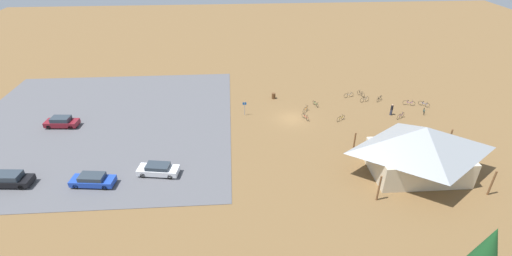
# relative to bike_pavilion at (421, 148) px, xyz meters

# --- Properties ---
(ground) EXTENTS (160.00, 160.00, 0.00)m
(ground) POSITION_rel_bike_pavilion_xyz_m (12.14, -13.72, -3.41)
(ground) COLOR brown
(ground) RESTS_ON ground
(parking_lot_asphalt) EXTENTS (36.70, 35.45, 0.05)m
(parking_lot_asphalt) POSITION_rel_bike_pavilion_xyz_m (39.38, -13.88, -3.38)
(parking_lot_asphalt) COLOR #56565B
(parking_lot_asphalt) RESTS_ON ground
(bike_pavilion) EXTENTS (12.36, 8.74, 6.06)m
(bike_pavilion) POSITION_rel_bike_pavilion_xyz_m (0.00, 0.00, 0.00)
(bike_pavilion) COLOR beige
(bike_pavilion) RESTS_ON ground
(trash_bin) EXTENTS (0.60, 0.60, 0.90)m
(trash_bin) POSITION_rel_bike_pavilion_xyz_m (14.02, -20.64, -2.96)
(trash_bin) COLOR brown
(trash_bin) RESTS_ON ground
(lot_sign) EXTENTS (0.56, 0.08, 2.20)m
(lot_sign) POSITION_rel_bike_pavilion_xyz_m (18.91, -15.28, -1.99)
(lot_sign) COLOR #99999E
(lot_sign) RESTS_ON ground
(pine_midwest) EXTENTS (2.78, 2.78, 7.45)m
(pine_midwest) POSITION_rel_bike_pavilion_xyz_m (3.10, 15.65, 1.56)
(pine_midwest) COLOR brown
(pine_midwest) RESTS_ON ground
(bicycle_purple_edge_south) EXTENTS (1.50, 0.98, 0.87)m
(bicycle_purple_edge_south) POSITION_rel_bike_pavilion_xyz_m (-3.67, -12.77, -3.01)
(bicycle_purple_edge_south) COLOR black
(bicycle_purple_edge_south) RESTS_ON ground
(bicycle_black_near_sign) EXTENTS (0.77, 1.54, 0.86)m
(bicycle_black_near_sign) POSITION_rel_bike_pavilion_xyz_m (-0.33, -20.62, -3.02)
(bicycle_black_near_sign) COLOR black
(bicycle_black_near_sign) RESTS_ON ground
(bicycle_orange_yard_center) EXTENTS (1.06, 1.49, 0.89)m
(bicycle_orange_yard_center) POSITION_rel_bike_pavilion_xyz_m (9.75, -15.77, -3.02)
(bicycle_orange_yard_center) COLOR black
(bicycle_orange_yard_center) RESTS_ON ground
(bicycle_yellow_lone_east) EXTENTS (1.42, 1.04, 0.81)m
(bicycle_yellow_lone_east) POSITION_rel_bike_pavilion_xyz_m (5.19, -12.73, -3.04)
(bicycle_yellow_lone_east) COLOR black
(bicycle_yellow_lone_east) RESTS_ON ground
(bicycle_green_yard_front) EXTENTS (0.62, 1.62, 0.75)m
(bicycle_green_yard_front) POSITION_rel_bike_pavilion_xyz_m (7.83, -17.54, -3.06)
(bicycle_green_yard_front) COLOR black
(bicycle_green_yard_front) RESTS_ON ground
(bicycle_white_lone_west) EXTENTS (1.69, 0.62, 0.85)m
(bicycle_white_lone_west) POSITION_rel_bike_pavilion_xyz_m (1.81, -20.26, -3.02)
(bicycle_white_lone_west) COLOR black
(bicycle_white_lone_west) RESTS_ON ground
(bicycle_red_trailside) EXTENTS (0.78, 1.55, 0.85)m
(bicycle_red_trailside) POSITION_rel_bike_pavilion_xyz_m (10.19, -13.41, -3.04)
(bicycle_red_trailside) COLOR black
(bicycle_red_trailside) RESTS_ON ground
(bicycle_teal_yard_left) EXTENTS (0.76, 1.52, 0.74)m
(bicycle_teal_yard_left) POSITION_rel_bike_pavilion_xyz_m (-7.78, -14.06, -3.06)
(bicycle_teal_yard_left) COLOR black
(bicycle_teal_yard_left) RESTS_ON ground
(bicycle_blue_by_bin) EXTENTS (1.20, 1.37, 0.78)m
(bicycle_blue_by_bin) POSITION_rel_bike_pavilion_xyz_m (-8.89, -16.31, -3.03)
(bicycle_blue_by_bin) COLOR black
(bicycle_blue_by_bin) RESTS_ON ground
(bicycle_silver_back_row) EXTENTS (1.63, 0.65, 0.85)m
(bicycle_silver_back_row) POSITION_rel_bike_pavilion_xyz_m (-0.22, -18.46, -3.01)
(bicycle_silver_back_row) COLOR black
(bicycle_silver_back_row) RESTS_ON ground
(bicycle_purple_mid_cluster) EXTENTS (1.72, 0.71, 0.90)m
(bicycle_purple_mid_cluster) POSITION_rel_bike_pavilion_xyz_m (-6.69, -16.78, -3.01)
(bicycle_purple_mid_cluster) COLOR black
(bicycle_purple_mid_cluster) RESTS_ON ground
(bicycle_black_edge_north) EXTENTS (1.29, 1.27, 0.83)m
(bicycle_black_edge_north) POSITION_rel_bike_pavilion_xyz_m (-2.68, -18.62, -3.03)
(bicycle_black_edge_north) COLOR black
(bicycle_black_edge_north) RESTS_ON ground
(car_white_end_stall) EXTENTS (4.80, 2.41, 1.34)m
(car_white_end_stall) POSITION_rel_bike_pavilion_xyz_m (29.26, -1.67, -2.68)
(car_white_end_stall) COLOR white
(car_white_end_stall) RESTS_ON parking_lot_asphalt
(car_black_mid_lot) EXTENTS (4.80, 2.18, 1.51)m
(car_black_mid_lot) POSITION_rel_bike_pavilion_xyz_m (45.04, -0.88, -2.62)
(car_black_mid_lot) COLOR black
(car_black_mid_lot) RESTS_ON parking_lot_asphalt
(car_blue_back_corner) EXTENTS (4.85, 2.24, 1.35)m
(car_blue_back_corner) POSITION_rel_bike_pavilion_xyz_m (36.06, -0.23, -2.68)
(car_blue_back_corner) COLOR #1E42B2
(car_blue_back_corner) RESTS_ON parking_lot_asphalt
(car_maroon_inner_stall) EXTENTS (4.56, 2.10, 1.48)m
(car_maroon_inner_stall) POSITION_rel_bike_pavilion_xyz_m (44.41, -13.58, -2.63)
(car_maroon_inner_stall) COLOR maroon
(car_maroon_inner_stall) RESTS_ON parking_lot_asphalt
(visitor_at_bikes) EXTENTS (0.40, 0.39, 1.76)m
(visitor_at_bikes) POSITION_rel_bike_pavilion_xyz_m (-2.68, -13.89, -2.48)
(visitor_at_bikes) COLOR #2D3347
(visitor_at_bikes) RESTS_ON ground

